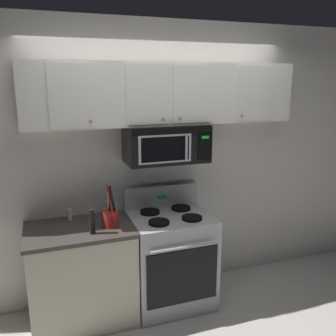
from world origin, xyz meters
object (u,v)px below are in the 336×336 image
(salt_shaker, at_px, (70,215))
(pepper_mill, at_px, (92,222))
(spice_jar, at_px, (108,209))
(over_range_microwave, at_px, (166,143))
(utensil_crock_red, at_px, (110,216))
(stove_range, at_px, (170,258))

(salt_shaker, height_order, pepper_mill, pepper_mill)
(spice_jar, bearing_deg, pepper_mill, -117.73)
(over_range_microwave, distance_m, pepper_mill, 0.98)
(utensil_crock_red, bearing_deg, salt_shaker, 139.50)
(stove_range, height_order, pepper_mill, stove_range)
(utensil_crock_red, bearing_deg, stove_range, 6.33)
(utensil_crock_red, bearing_deg, pepper_mill, -149.79)
(spice_jar, bearing_deg, stove_range, -22.66)
(pepper_mill, bearing_deg, stove_range, 12.33)
(over_range_microwave, distance_m, spice_jar, 0.83)
(over_range_microwave, height_order, spice_jar, over_range_microwave)
(stove_range, bearing_deg, utensil_crock_red, -173.67)
(stove_range, height_order, utensil_crock_red, utensil_crock_red)
(salt_shaker, bearing_deg, utensil_crock_red, -40.50)
(pepper_mill, bearing_deg, over_range_microwave, 20.52)
(stove_range, xyz_separation_m, spice_jar, (-0.54, 0.23, 0.49))
(over_range_microwave, height_order, utensil_crock_red, over_range_microwave)
(over_range_microwave, distance_m, salt_shaker, 1.10)
(salt_shaker, bearing_deg, over_range_microwave, -6.05)
(stove_range, relative_size, spice_jar, 10.02)
(pepper_mill, bearing_deg, utensil_crock_red, 30.21)
(pepper_mill, xyz_separation_m, spice_jar, (0.21, 0.39, -0.05))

